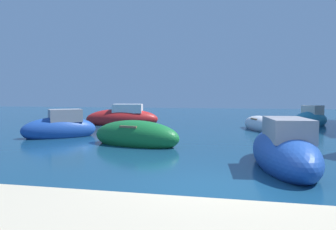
{
  "coord_description": "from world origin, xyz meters",
  "views": [
    {
      "loc": [
        0.37,
        -6.54,
        2.0
      ],
      "look_at": [
        -2.9,
        9.12,
        0.96
      ],
      "focal_mm": 33.87,
      "sensor_mm": 36.0,
      "label": 1
    }
  ],
  "objects": [
    {
      "name": "ground",
      "position": [
        0.0,
        0.0,
        0.0
      ],
      "size": [
        80.0,
        80.0,
        0.0
      ],
      "primitive_type": "plane",
      "color": "navy"
    },
    {
      "name": "moored_boat_0",
      "position": [
        5.16,
        15.06,
        0.4
      ],
      "size": [
        3.22,
        3.3,
        1.57
      ],
      "rotation": [
        0.0,
        0.0,
        3.96
      ],
      "color": "teal",
      "rests_on": "ground"
    },
    {
      "name": "moored_boat_1",
      "position": [
        1.72,
        2.48,
        0.45
      ],
      "size": [
        1.92,
        4.42,
        1.69
      ],
      "rotation": [
        0.0,
        0.0,
        1.67
      ],
      "color": "#1E479E",
      "rests_on": "ground"
    },
    {
      "name": "moored_boat_2",
      "position": [
        -6.82,
        13.24,
        0.45
      ],
      "size": [
        4.95,
        2.35,
        1.68
      ],
      "rotation": [
        0.0,
        0.0,
        3.32
      ],
      "color": "#B21E1E",
      "rests_on": "ground"
    },
    {
      "name": "moored_boat_3",
      "position": [
        1.87,
        11.88,
        0.29
      ],
      "size": [
        2.39,
        3.93,
        1.03
      ],
      "rotation": [
        0.0,
        0.0,
        5.07
      ],
      "color": "white",
      "rests_on": "ground"
    },
    {
      "name": "moored_boat_4",
      "position": [
        -3.43,
        5.38,
        0.35
      ],
      "size": [
        4.01,
        2.34,
        1.27
      ],
      "rotation": [
        0.0,
        0.0,
        2.88
      ],
      "color": "#197233",
      "rests_on": "ground"
    },
    {
      "name": "moored_boat_6",
      "position": [
        -7.62,
        6.92,
        0.43
      ],
      "size": [
        3.51,
        3.18,
        1.59
      ],
      "rotation": [
        0.0,
        0.0,
        3.81
      ],
      "color": "#1E479E",
      "rests_on": "ground"
    }
  ]
}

